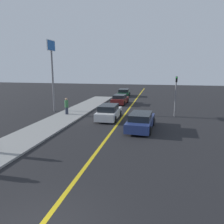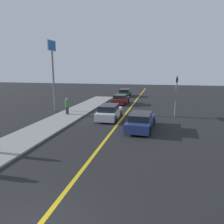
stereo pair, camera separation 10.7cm
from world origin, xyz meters
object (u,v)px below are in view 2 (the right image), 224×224
(car_far_distant, at_px, (121,99))
(pedestrian_far_standing, at_px, (67,106))
(car_parked_left_lot, at_px, (125,93))
(car_ahead_center, at_px, (109,112))
(roadside_sign, at_px, (52,61))
(car_near_right_lane, at_px, (141,121))
(traffic_light, at_px, (176,92))

(car_far_distant, distance_m, pedestrian_far_standing, 9.23)
(car_parked_left_lot, bearing_deg, car_ahead_center, -88.64)
(car_far_distant, bearing_deg, car_ahead_center, -84.06)
(car_ahead_center, xyz_separation_m, pedestrian_far_standing, (-4.65, 0.72, 0.30))
(car_parked_left_lot, bearing_deg, roadside_sign, -113.46)
(car_ahead_center, distance_m, pedestrian_far_standing, 4.72)
(car_parked_left_lot, bearing_deg, car_near_right_lane, -80.16)
(car_near_right_lane, xyz_separation_m, pedestrian_far_standing, (-7.93, 3.64, 0.30))
(car_near_right_lane, relative_size, pedestrian_far_standing, 2.82)
(car_far_distant, bearing_deg, car_parked_left_lot, 98.12)
(car_far_distant, distance_m, traffic_light, 9.54)
(traffic_light, bearing_deg, car_ahead_center, -158.31)
(car_parked_left_lot, relative_size, traffic_light, 1.07)
(car_ahead_center, distance_m, roadside_sign, 8.77)
(car_ahead_center, height_order, pedestrian_far_standing, pedestrian_far_standing)
(car_near_right_lane, distance_m, pedestrian_far_standing, 8.74)
(car_far_distant, relative_size, car_parked_left_lot, 0.93)
(car_near_right_lane, bearing_deg, car_far_distant, 111.15)
(car_near_right_lane, distance_m, roadside_sign, 12.46)
(car_near_right_lane, xyz_separation_m, car_ahead_center, (-3.28, 2.92, 0.01))
(car_far_distant, bearing_deg, car_near_right_lane, -69.61)
(car_far_distant, xyz_separation_m, traffic_light, (6.76, -6.48, 1.84))
(traffic_light, bearing_deg, car_far_distant, 136.20)
(car_ahead_center, height_order, roadside_sign, roadside_sign)
(car_ahead_center, bearing_deg, traffic_light, 21.29)
(pedestrian_far_standing, height_order, traffic_light, traffic_light)
(car_ahead_center, relative_size, traffic_light, 1.10)
(traffic_light, distance_m, roadside_sign, 13.49)
(car_near_right_lane, bearing_deg, pedestrian_far_standing, 158.79)
(car_ahead_center, distance_m, car_parked_left_lot, 17.34)
(car_ahead_center, distance_m, traffic_light, 6.96)
(pedestrian_far_standing, xyz_separation_m, traffic_light, (10.90, 1.76, 1.50))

